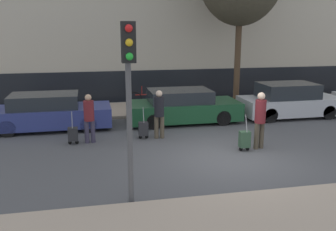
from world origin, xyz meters
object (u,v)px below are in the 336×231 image
pedestrian_center (159,111)px  trolley_left (73,134)px  pedestrian_left (89,116)px  trolley_right (245,139)px  trolley_center (143,129)px  parked_car_2 (289,101)px  parked_car_1 (183,107)px  parked_bicycle (146,98)px  pedestrian_right (260,117)px  parked_car_0 (49,113)px  traffic_light (129,78)px

pedestrian_center → trolley_left: bearing=-172.5°
pedestrian_left → trolley_right: pedestrian_left is taller
pedestrian_left → trolley_center: bearing=-2.2°
parked_car_2 → pedestrian_left: pedestrian_left is taller
parked_car_2 → pedestrian_center: bearing=-161.5°
parked_car_1 → trolley_left: parked_car_1 is taller
pedestrian_left → parked_bicycle: (2.62, 4.91, -0.44)m
parked_car_2 → pedestrian_right: 4.96m
pedestrian_right → parked_bicycle: bearing=99.1°
pedestrian_left → parked_bicycle: 5.58m
trolley_center → pedestrian_right: pedestrian_right is taller
parked_car_0 → pedestrian_right: 7.75m
pedestrian_center → parked_car_0: bearing=157.9°
parked_car_0 → traffic_light: bearing=-71.0°
pedestrian_left → trolley_center: size_ratio=1.46×
parked_car_1 → trolley_right: size_ratio=3.80×
traffic_light → trolley_center: bearing=78.9°
parked_car_2 → parked_bicycle: 6.46m
parked_car_0 → parked_car_1: bearing=-0.0°
parked_car_0 → parked_bicycle: size_ratio=2.54×
parked_car_2 → pedestrian_center: size_ratio=2.52×
parked_car_2 → trolley_right: bearing=-133.3°
parked_car_1 → parked_car_2: bearing=0.1°
pedestrian_center → pedestrian_right: 3.39m
trolley_center → trolley_right: 3.49m
parked_bicycle → traffic_light: bearing=-100.3°
trolley_center → pedestrian_right: size_ratio=0.62×
pedestrian_left → pedestrian_center: bearing=-4.3°
pedestrian_left → trolley_left: (-0.55, -0.05, -0.59)m
parked_car_2 → pedestrian_left: 8.67m
parked_car_1 → traffic_light: 7.70m
pedestrian_right → trolley_right: 0.86m
traffic_light → pedestrian_center: bearing=72.6°
pedestrian_left → traffic_light: (0.86, -4.75, 1.84)m
pedestrian_right → pedestrian_center: bearing=136.0°
parked_car_2 → traffic_light: bearing=-137.9°
pedestrian_right → parked_bicycle: (-2.64, 6.63, -0.55)m
pedestrian_right → trolley_right: (-0.54, -0.12, -0.67)m
pedestrian_left → parked_bicycle: size_ratio=0.93×
pedestrian_right → parked_bicycle: size_ratio=1.03×
trolley_left → traffic_light: 5.48m
parked_bicycle → trolley_center: bearing=-99.5°
pedestrian_center → trolley_right: pedestrian_center is taller
trolley_right → traffic_light: (-3.86, -2.91, 2.40)m
parked_car_0 → pedestrian_right: pedestrian_right is taller
pedestrian_center → pedestrian_right: size_ratio=0.93×
parked_car_2 → traffic_light: (-7.56, -6.83, 2.10)m
parked_car_0 → trolley_left: (0.94, -2.12, -0.30)m
parked_car_1 → trolley_left: 4.77m
parked_car_0 → parked_bicycle: (4.11, 2.84, -0.15)m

